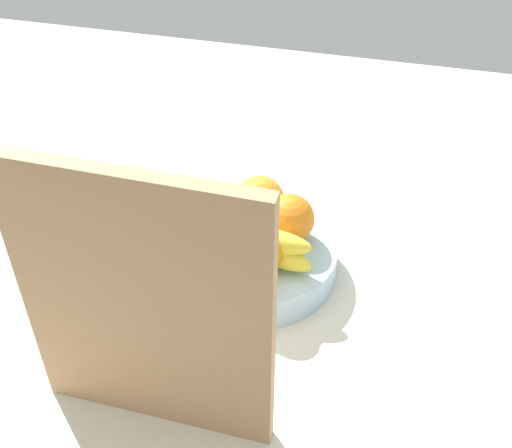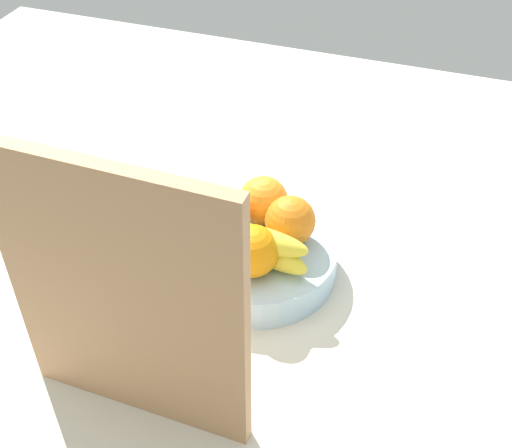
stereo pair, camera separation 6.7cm
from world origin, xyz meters
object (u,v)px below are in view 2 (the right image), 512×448
(fruit_bowl, at_px, (256,258))
(orange_back_left, at_px, (290,221))
(cutting_board, at_px, (124,303))
(orange_front_right, at_px, (225,224))
(jar_lid, at_px, (139,204))
(orange_front_left, at_px, (263,201))
(orange_center, at_px, (253,251))
(banana_bunch, at_px, (251,242))

(fruit_bowl, bearing_deg, orange_back_left, -147.97)
(cutting_board, bearing_deg, orange_front_right, -91.31)
(cutting_board, bearing_deg, jar_lid, -61.41)
(orange_front_left, distance_m, cutting_board, 0.34)
(fruit_bowl, xyz_separation_m, orange_front_left, (0.01, -0.06, 0.06))
(fruit_bowl, distance_m, orange_center, 0.08)
(orange_center, distance_m, banana_bunch, 0.03)
(orange_back_left, relative_size, banana_bunch, 0.40)
(fruit_bowl, xyz_separation_m, banana_bunch, (-0.00, 0.03, 0.06))
(orange_front_left, height_order, jar_lid, orange_front_left)
(orange_center, bearing_deg, jar_lid, -27.63)
(orange_front_right, xyz_separation_m, jar_lid, (0.19, -0.09, -0.08))
(orange_front_right, xyz_separation_m, orange_center, (-0.06, 0.04, 0.00))
(fruit_bowl, relative_size, orange_front_left, 3.22)
(fruit_bowl, xyz_separation_m, orange_front_right, (0.04, 0.01, 0.06))
(orange_center, distance_m, jar_lid, 0.29)
(fruit_bowl, height_order, cutting_board, cutting_board)
(orange_center, xyz_separation_m, jar_lid, (0.24, -0.13, -0.08))
(orange_center, xyz_separation_m, cutting_board, (0.07, 0.22, 0.09))
(orange_back_left, relative_size, cutting_board, 0.20)
(orange_center, xyz_separation_m, orange_back_left, (-0.03, -0.08, 0.00))
(orange_front_right, relative_size, banana_bunch, 0.40)
(orange_front_right, bearing_deg, jar_lid, -25.06)
(orange_center, height_order, jar_lid, orange_center)
(orange_center, bearing_deg, cutting_board, 72.52)
(fruit_bowl, distance_m, jar_lid, 0.24)
(fruit_bowl, height_order, banana_bunch, banana_bunch)
(banana_bunch, bearing_deg, fruit_bowl, -84.44)
(orange_front_left, height_order, orange_center, same)
(fruit_bowl, height_order, orange_back_left, orange_back_left)
(orange_center, bearing_deg, orange_front_right, -35.50)
(orange_back_left, bearing_deg, jar_lid, -10.40)
(banana_bunch, height_order, cutting_board, cutting_board)
(orange_front_right, relative_size, orange_center, 1.00)
(fruit_bowl, xyz_separation_m, jar_lid, (0.23, -0.08, -0.02))
(banana_bunch, height_order, jar_lid, banana_bunch)
(orange_front_left, relative_size, banana_bunch, 0.40)
(cutting_board, bearing_deg, orange_front_left, -96.72)
(orange_front_right, bearing_deg, fruit_bowl, -165.18)
(orange_back_left, distance_m, banana_bunch, 0.07)
(banana_bunch, bearing_deg, jar_lid, -24.10)
(orange_front_right, xyz_separation_m, banana_bunch, (-0.05, 0.02, -0.01))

